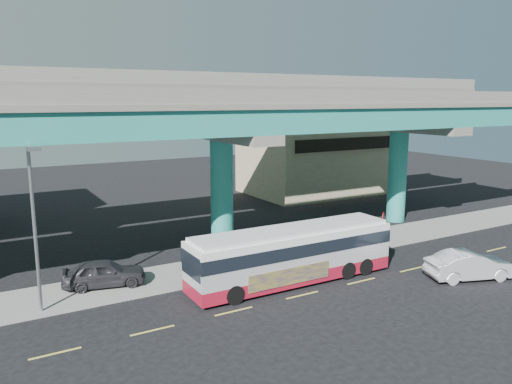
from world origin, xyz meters
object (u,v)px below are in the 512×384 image
street_lamp (34,204)px  stop_sign (383,221)px  transit_bus (293,253)px  sedan (470,265)px  parked_car (104,273)px

street_lamp → stop_sign: size_ratio=3.59×
transit_bus → sedan: transit_bus is taller
parked_car → stop_sign: (18.48, -1.55, 0.88)m
sedan → street_lamp: size_ratio=0.64×
transit_bus → parked_car: size_ratio=2.65×
parked_car → street_lamp: street_lamp is taller
transit_bus → sedan: (8.88, -4.60, -0.88)m
sedan → stop_sign: (0.38, 7.24, 0.95)m
transit_bus → stop_sign: transit_bus is taller
transit_bus → stop_sign: (9.25, 2.64, 0.07)m
street_lamp → transit_bus: bearing=-8.5°
sedan → street_lamp: (-21.45, 6.48, 4.59)m
street_lamp → parked_car: bearing=34.5°
street_lamp → stop_sign: bearing=2.0°
stop_sign → sedan: bearing=-106.8°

